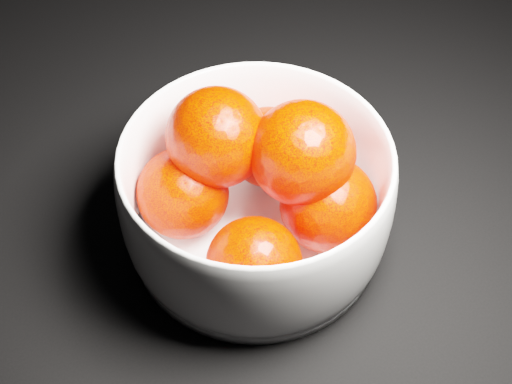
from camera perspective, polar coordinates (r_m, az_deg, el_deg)
ground at (r=0.92m, az=3.66°, el=14.02°), size 3.00×3.00×0.00m
bowl at (r=0.62m, az=0.00°, el=-0.35°), size 0.24×0.24×0.12m
orange_pile at (r=0.62m, az=0.35°, el=0.98°), size 0.18×0.19×0.14m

